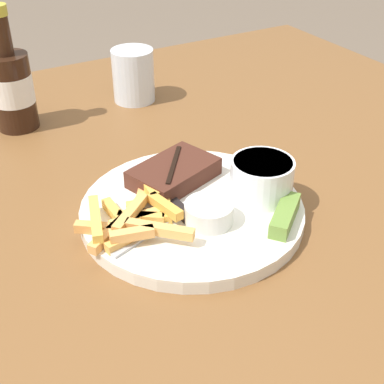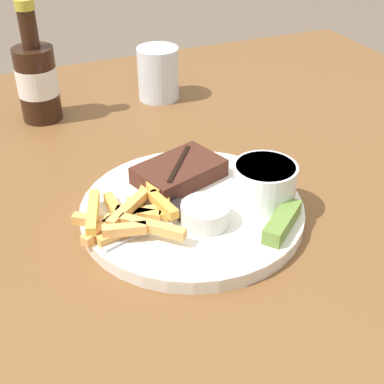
{
  "view_description": "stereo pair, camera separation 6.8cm",
  "coord_description": "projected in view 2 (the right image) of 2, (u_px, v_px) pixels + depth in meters",
  "views": [
    {
      "loc": [
        -0.28,
        -0.49,
        1.15
      ],
      "look_at": [
        0.0,
        0.0,
        0.78
      ],
      "focal_mm": 50.0,
      "sensor_mm": 36.0,
      "label": 1
    },
    {
      "loc": [
        -0.22,
        -0.52,
        1.15
      ],
      "look_at": [
        0.0,
        0.0,
        0.78
      ],
      "focal_mm": 50.0,
      "sensor_mm": 36.0,
      "label": 2
    }
  ],
  "objects": [
    {
      "name": "pickle_spear",
      "position": [
        282.0,
        222.0,
        0.64
      ],
      "size": [
        0.08,
        0.07,
        0.02
      ],
      "color": "olive",
      "rests_on": "dinner_plate"
    },
    {
      "name": "dinner_plate",
      "position": [
        192.0,
        211.0,
        0.69
      ],
      "size": [
        0.29,
        0.29,
        0.02
      ],
      "color": "silver",
      "rests_on": "dining_table"
    },
    {
      "name": "dining_table",
      "position": [
        192.0,
        258.0,
        0.74
      ],
      "size": [
        1.28,
        1.23,
        0.74
      ],
      "color": "brown",
      "rests_on": "ground_plane"
    },
    {
      "name": "dipping_sauce_cup",
      "position": [
        204.0,
        213.0,
        0.65
      ],
      "size": [
        0.06,
        0.06,
        0.03
      ],
      "color": "silver",
      "rests_on": "dinner_plate"
    },
    {
      "name": "coleslaw_cup",
      "position": [
        264.0,
        181.0,
        0.68
      ],
      "size": [
        0.08,
        0.08,
        0.05
      ],
      "color": "white",
      "rests_on": "dinner_plate"
    },
    {
      "name": "knife_utensil",
      "position": [
        167.0,
        195.0,
        0.7
      ],
      "size": [
        0.03,
        0.17,
        0.01
      ],
      "rotation": [
        0.0,
        0.0,
        1.62
      ],
      "color": "#B7B7BC",
      "rests_on": "dinner_plate"
    },
    {
      "name": "beer_bottle",
      "position": [
        37.0,
        79.0,
        0.9
      ],
      "size": [
        0.07,
        0.07,
        0.2
      ],
      "color": "black",
      "rests_on": "dining_table"
    },
    {
      "name": "steak_portion",
      "position": [
        179.0,
        172.0,
        0.73
      ],
      "size": [
        0.13,
        0.11,
        0.03
      ],
      "color": "#472319",
      "rests_on": "dinner_plate"
    },
    {
      "name": "fork_utensil",
      "position": [
        145.0,
        228.0,
        0.64
      ],
      "size": [
        0.13,
        0.05,
        0.0
      ],
      "rotation": [
        0.0,
        0.0,
        6.61
      ],
      "color": "#B7B7BC",
      "rests_on": "dinner_plate"
    },
    {
      "name": "drinking_glass",
      "position": [
        158.0,
        73.0,
        0.99
      ],
      "size": [
        0.08,
        0.08,
        0.1
      ],
      "color": "silver",
      "rests_on": "dining_table"
    },
    {
      "name": "fries_pile",
      "position": [
        130.0,
        213.0,
        0.65
      ],
      "size": [
        0.13,
        0.16,
        0.02
      ],
      "color": "gold",
      "rests_on": "dinner_plate"
    }
  ]
}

